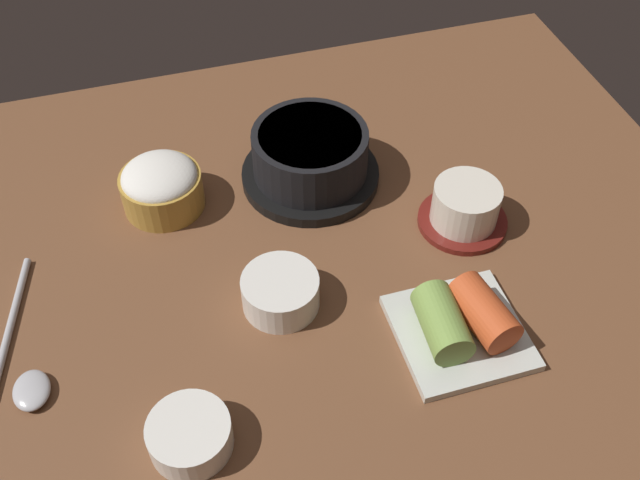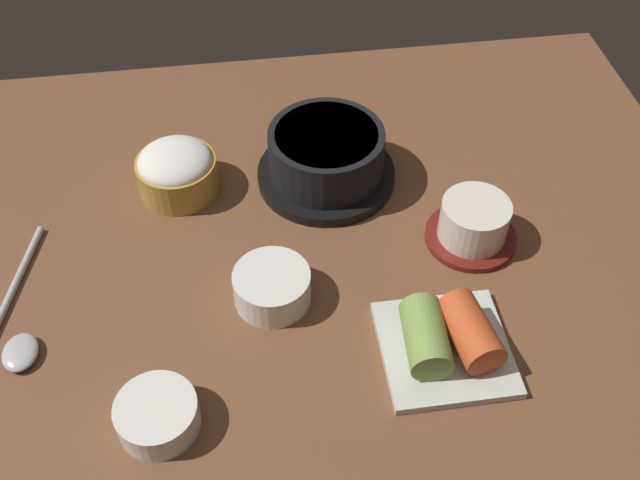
% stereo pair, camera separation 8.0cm
% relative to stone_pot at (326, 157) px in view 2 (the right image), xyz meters
% --- Properties ---
extents(dining_table, '(1.00, 0.76, 0.02)m').
position_rel_stone_pot_xyz_m(dining_table, '(-0.05, -0.11, -0.05)').
color(dining_table, brown).
rests_on(dining_table, ground).
extents(stone_pot, '(0.17, 0.17, 0.07)m').
position_rel_stone_pot_xyz_m(stone_pot, '(0.00, 0.00, 0.00)').
color(stone_pot, black).
rests_on(stone_pot, dining_table).
extents(rice_bowl, '(0.10, 0.10, 0.06)m').
position_rel_stone_pot_xyz_m(rice_bowl, '(-0.18, 0.01, -0.00)').
color(rice_bowl, '#B78C38').
rests_on(rice_bowl, dining_table).
extents(tea_cup_with_saucer, '(0.11, 0.11, 0.06)m').
position_rel_stone_pot_xyz_m(tea_cup_with_saucer, '(0.15, -0.12, -0.01)').
color(tea_cup_with_saucer, maroon).
rests_on(tea_cup_with_saucer, dining_table).
extents(banchan_cup_center, '(0.08, 0.08, 0.04)m').
position_rel_stone_pot_xyz_m(banchan_cup_center, '(-0.08, -0.18, -0.02)').
color(banchan_cup_center, white).
rests_on(banchan_cup_center, dining_table).
extents(kimchi_plate, '(0.13, 0.13, 0.05)m').
position_rel_stone_pot_xyz_m(kimchi_plate, '(0.08, -0.27, -0.01)').
color(kimchi_plate, silver).
rests_on(kimchi_plate, dining_table).
extents(side_bowl_near, '(0.08, 0.08, 0.03)m').
position_rel_stone_pot_xyz_m(side_bowl_near, '(-0.20, -0.31, -0.02)').
color(side_bowl_near, white).
rests_on(side_bowl_near, dining_table).
extents(spoon, '(0.06, 0.20, 0.01)m').
position_rel_stone_pot_xyz_m(spoon, '(-0.35, -0.19, -0.03)').
color(spoon, '#B7B7BC').
rests_on(spoon, dining_table).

